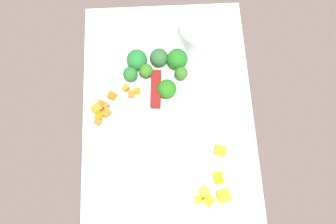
% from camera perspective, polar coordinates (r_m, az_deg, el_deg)
% --- Properties ---
extents(ground_plane, '(4.00, 4.00, 0.00)m').
position_cam_1_polar(ground_plane, '(0.95, 0.00, -0.52)').
color(ground_plane, brown).
extents(cutting_board, '(0.52, 0.34, 0.01)m').
position_cam_1_polar(cutting_board, '(0.94, 0.00, -0.38)').
color(cutting_board, white).
rests_on(cutting_board, ground_plane).
extents(prep_bowl, '(0.09, 0.09, 0.04)m').
position_cam_1_polar(prep_bowl, '(1.01, 4.08, 9.58)').
color(prep_bowl, white).
rests_on(prep_bowl, cutting_board).
extents(chef_knife, '(0.33, 0.04, 0.02)m').
position_cam_1_polar(chef_knife, '(0.93, -1.54, -0.61)').
color(chef_knife, silver).
rests_on(chef_knife, cutting_board).
extents(carrot_dice_0, '(0.02, 0.02, 0.01)m').
position_cam_1_polar(carrot_dice_0, '(0.96, -6.74, 1.94)').
color(carrot_dice_0, orange).
rests_on(carrot_dice_0, cutting_board).
extents(carrot_dice_1, '(0.01, 0.01, 0.01)m').
position_cam_1_polar(carrot_dice_1, '(0.96, -3.74, 2.52)').
color(carrot_dice_1, orange).
rests_on(carrot_dice_1, cutting_board).
extents(carrot_dice_2, '(0.02, 0.02, 0.01)m').
position_cam_1_polar(carrot_dice_2, '(0.94, -8.23, -0.56)').
color(carrot_dice_2, orange).
rests_on(carrot_dice_2, cutting_board).
extents(carrot_dice_3, '(0.02, 0.02, 0.01)m').
position_cam_1_polar(carrot_dice_3, '(0.95, -7.55, 0.74)').
color(carrot_dice_3, orange).
rests_on(carrot_dice_3, cutting_board).
extents(carrot_dice_4, '(0.01, 0.01, 0.01)m').
position_cam_1_polar(carrot_dice_4, '(0.95, -8.12, 1.12)').
color(carrot_dice_4, orange).
rests_on(carrot_dice_4, cutting_board).
extents(carrot_dice_5, '(0.01, 0.01, 0.01)m').
position_cam_1_polar(carrot_dice_5, '(0.95, -4.43, 2.15)').
color(carrot_dice_5, orange).
rests_on(carrot_dice_5, cutting_board).
extents(carrot_dice_6, '(0.02, 0.02, 0.02)m').
position_cam_1_polar(carrot_dice_6, '(0.94, -8.51, 0.35)').
color(carrot_dice_6, orange).
rests_on(carrot_dice_6, cutting_board).
extents(carrot_dice_7, '(0.02, 0.02, 0.01)m').
position_cam_1_polar(carrot_dice_7, '(0.94, -7.41, -0.10)').
color(carrot_dice_7, orange).
rests_on(carrot_dice_7, cutting_board).
extents(carrot_dice_8, '(0.02, 0.02, 0.01)m').
position_cam_1_polar(carrot_dice_8, '(0.96, -5.10, 2.89)').
color(carrot_dice_8, orange).
rests_on(carrot_dice_8, cutting_board).
extents(carrot_dice_9, '(0.02, 0.02, 0.01)m').
position_cam_1_polar(carrot_dice_9, '(0.94, -8.46, -1.19)').
color(carrot_dice_9, orange).
rests_on(carrot_dice_9, cutting_board).
extents(pepper_dice_0, '(0.02, 0.02, 0.02)m').
position_cam_1_polar(pepper_dice_0, '(0.89, 6.06, -7.90)').
color(pepper_dice_0, yellow).
rests_on(pepper_dice_0, cutting_board).
extents(pepper_dice_1, '(0.02, 0.02, 0.02)m').
position_cam_1_polar(pepper_dice_1, '(0.91, 6.33, -4.67)').
color(pepper_dice_1, yellow).
rests_on(pepper_dice_1, cutting_board).
extents(pepper_dice_2, '(0.02, 0.02, 0.02)m').
position_cam_1_polar(pepper_dice_2, '(0.88, 4.92, -10.57)').
color(pepper_dice_2, yellow).
rests_on(pepper_dice_2, cutting_board).
extents(pepper_dice_3, '(0.01, 0.01, 0.01)m').
position_cam_1_polar(pepper_dice_3, '(0.88, 3.69, -10.52)').
color(pepper_dice_3, yellow).
rests_on(pepper_dice_3, cutting_board).
extents(pepper_dice_4, '(0.03, 0.03, 0.02)m').
position_cam_1_polar(pepper_dice_4, '(0.88, 6.72, -10.03)').
color(pepper_dice_4, yellow).
rests_on(pepper_dice_4, cutting_board).
extents(pepper_dice_5, '(0.02, 0.02, 0.02)m').
position_cam_1_polar(pepper_dice_5, '(0.88, 4.41, -9.60)').
color(pepper_dice_5, yellow).
rests_on(pepper_dice_5, cutting_board).
extents(broccoli_floret_0, '(0.03, 0.03, 0.04)m').
position_cam_1_polar(broccoli_floret_0, '(0.96, -4.54, 4.56)').
color(broccoli_floret_0, '#8CB256').
rests_on(broccoli_floret_0, cutting_board).
extents(broccoli_floret_1, '(0.03, 0.03, 0.04)m').
position_cam_1_polar(broccoli_floret_1, '(0.96, -2.65, 4.96)').
color(broccoli_floret_1, '#86AE5B').
rests_on(broccoli_floret_1, cutting_board).
extents(broccoli_floret_2, '(0.04, 0.04, 0.04)m').
position_cam_1_polar(broccoli_floret_2, '(0.94, -0.08, 2.78)').
color(broccoli_floret_2, '#98B755').
rests_on(broccoli_floret_2, cutting_board).
extents(broccoli_floret_3, '(0.04, 0.04, 0.04)m').
position_cam_1_polar(broccoli_floret_3, '(0.97, 1.13, 6.36)').
color(broccoli_floret_3, '#97B764').
rests_on(broccoli_floret_3, cutting_board).
extents(broccoli_floret_4, '(0.03, 0.03, 0.04)m').
position_cam_1_polar(broccoli_floret_4, '(0.95, 1.60, 4.67)').
color(broccoli_floret_4, '#84B15C').
rests_on(broccoli_floret_4, cutting_board).
extents(broccoli_floret_5, '(0.04, 0.04, 0.05)m').
position_cam_1_polar(broccoli_floret_5, '(0.97, -3.75, 6.26)').
color(broccoli_floret_5, '#87AB59').
rests_on(broccoli_floret_5, cutting_board).
extents(broccoli_floret_6, '(0.04, 0.04, 0.04)m').
position_cam_1_polar(broccoli_floret_6, '(0.97, -1.07, 6.54)').
color(broccoli_floret_6, '#83BE64').
rests_on(broccoli_floret_6, cutting_board).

